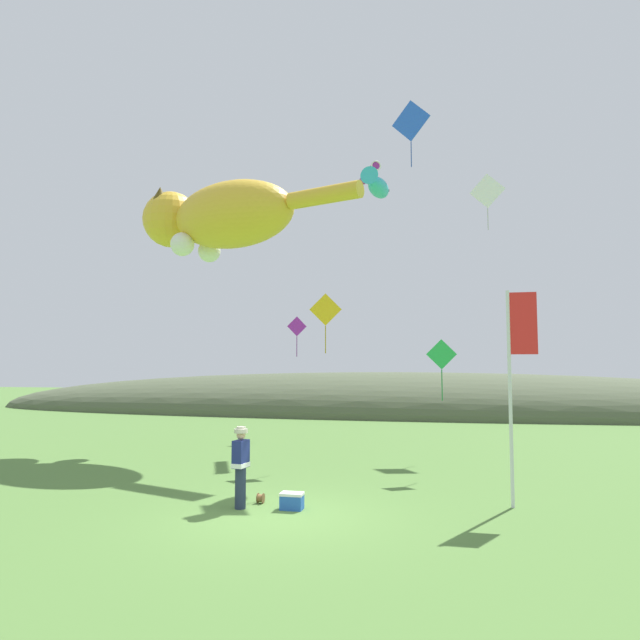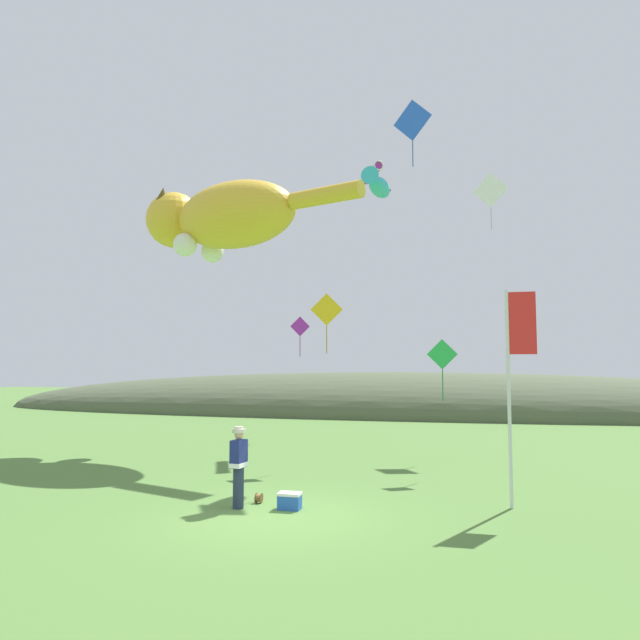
# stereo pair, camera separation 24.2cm
# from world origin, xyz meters

# --- Properties ---
(ground_plane) EXTENTS (120.00, 120.00, 0.00)m
(ground_plane) POSITION_xyz_m (0.00, 0.00, 0.00)
(ground_plane) COLOR #517A38
(distant_hill_ridge) EXTENTS (59.68, 11.93, 5.36)m
(distant_hill_ridge) POSITION_xyz_m (0.00, 26.73, 0.00)
(distant_hill_ridge) COLOR #4C563D
(distant_hill_ridge) RESTS_ON ground
(festival_attendant) EXTENTS (0.32, 0.45, 1.77)m
(festival_attendant) POSITION_xyz_m (-1.00, 0.46, 0.95)
(festival_attendant) COLOR #232D47
(festival_attendant) RESTS_ON ground
(kite_spool) EXTENTS (0.14, 0.23, 0.23)m
(kite_spool) POSITION_xyz_m (-0.71, 1.02, 0.11)
(kite_spool) COLOR olive
(kite_spool) RESTS_ON ground
(picnic_cooler) EXTENTS (0.49, 0.33, 0.36)m
(picnic_cooler) POSITION_xyz_m (0.13, 0.64, 0.18)
(picnic_cooler) COLOR blue
(picnic_cooler) RESTS_ON ground
(festival_banner_pole) EXTENTS (0.66, 0.08, 4.82)m
(festival_banner_pole) POSITION_xyz_m (4.99, 1.87, 3.16)
(festival_banner_pole) COLOR silver
(festival_banner_pole) RESTS_ON ground
(kite_giant_cat) EXTENTS (9.62, 4.37, 3.02)m
(kite_giant_cat) POSITION_xyz_m (-5.18, 8.95, 8.91)
(kite_giant_cat) COLOR gold
(kite_fish_windsock) EXTENTS (0.78, 2.14, 0.64)m
(kite_fish_windsock) POSITION_xyz_m (1.37, 6.28, 8.90)
(kite_fish_windsock) COLOR #33B2CC
(kite_tube_streamer) EXTENTS (1.19, 2.02, 0.44)m
(kite_tube_streamer) POSITION_xyz_m (0.31, 12.46, 11.47)
(kite_tube_streamer) COLOR #8C268C
(kite_diamond_violet) EXTENTS (0.79, 0.44, 1.78)m
(kite_diamond_violet) POSITION_xyz_m (-3.02, 12.77, 4.83)
(kite_diamond_violet) COLOR purple
(kite_diamond_white) EXTENTS (1.40, 0.42, 2.35)m
(kite_diamond_white) POSITION_xyz_m (5.19, 12.22, 10.26)
(kite_diamond_white) COLOR white
(kite_diamond_blue) EXTENTS (1.36, 0.59, 2.37)m
(kite_diamond_blue) POSITION_xyz_m (2.39, 7.66, 11.52)
(kite_diamond_blue) COLOR blue
(kite_diamond_green) EXTENTS (0.88, 0.10, 1.79)m
(kite_diamond_green) POSITION_xyz_m (3.31, 5.43, 3.42)
(kite_diamond_green) COLOR green
(kite_diamond_gold) EXTENTS (1.04, 0.20, 1.96)m
(kite_diamond_gold) POSITION_xyz_m (-0.37, 6.44, 4.92)
(kite_diamond_gold) COLOR yellow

